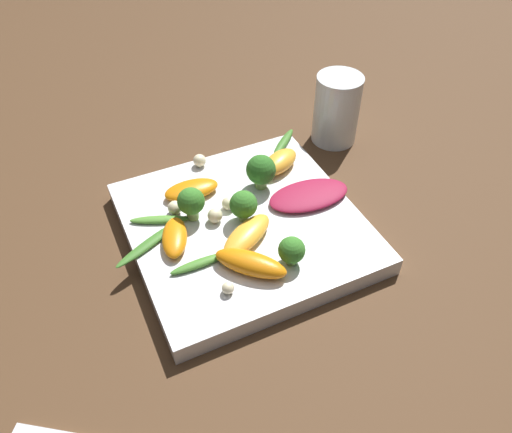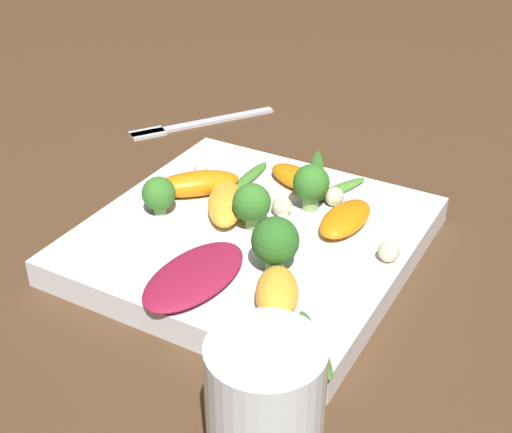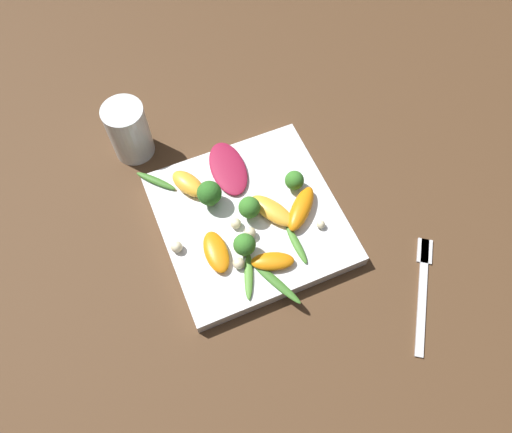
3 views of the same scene
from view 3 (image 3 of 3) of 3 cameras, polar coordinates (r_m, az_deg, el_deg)
name	(u,v)px [view 3 (image 3 of 3)]	position (r m, az deg, el deg)	size (l,w,h in m)	color
ground_plane	(250,222)	(0.74, -0.72, -0.69)	(2.40, 2.40, 0.00)	#4C331E
plate	(250,219)	(0.73, -0.73, -0.28)	(0.25, 0.25, 0.02)	white
drinking_glass	(129,131)	(0.79, -14.33, 9.45)	(0.06, 0.06, 0.10)	white
fork	(423,281)	(0.74, 18.58, -7.03)	(0.15, 0.11, 0.01)	silver
radicchio_leaf_0	(229,168)	(0.75, -3.15, 5.54)	(0.10, 0.06, 0.01)	maroon
orange_segment_0	(188,184)	(0.74, -7.76, 3.74)	(0.07, 0.05, 0.02)	#FCAD33
orange_segment_1	(301,209)	(0.71, 5.17, 0.91)	(0.07, 0.07, 0.02)	orange
orange_segment_2	(270,262)	(0.68, 1.57, -5.27)	(0.05, 0.06, 0.02)	orange
orange_segment_3	(272,211)	(0.71, 1.88, 0.67)	(0.08, 0.06, 0.02)	#FCAD33
orange_segment_4	(216,252)	(0.69, -4.57, -4.06)	(0.07, 0.04, 0.02)	orange
broccoli_floret_0	(209,194)	(0.71, -5.35, 2.63)	(0.04, 0.04, 0.04)	#84AD5B
broccoli_floret_1	(294,181)	(0.73, 4.41, 4.12)	(0.03, 0.03, 0.03)	#84AD5B
broccoli_floret_2	(245,245)	(0.67, -1.32, -3.28)	(0.03, 0.03, 0.04)	#84AD5B
broccoli_floret_3	(250,211)	(0.70, -0.68, 0.67)	(0.03, 0.03, 0.04)	#7A9E51
arugula_sprig_0	(275,281)	(0.67, 2.13, -7.38)	(0.09, 0.05, 0.01)	#3D7528
arugula_sprig_1	(297,244)	(0.70, 4.65, -3.17)	(0.06, 0.01, 0.01)	#47842D
arugula_sprig_2	(156,181)	(0.76, -11.36, 4.00)	(0.06, 0.05, 0.01)	#3D7528
arugula_sprig_3	(249,276)	(0.68, -0.84, -6.82)	(0.07, 0.04, 0.01)	#518E33
macadamia_nut_0	(236,223)	(0.70, -2.34, -0.80)	(0.02, 0.02, 0.02)	beige
macadamia_nut_1	(177,247)	(0.70, -9.07, -3.44)	(0.02, 0.02, 0.02)	beige
macadamia_nut_2	(239,263)	(0.68, -1.99, -5.38)	(0.02, 0.02, 0.02)	beige
macadamia_nut_3	(321,224)	(0.71, 7.40, -0.90)	(0.01, 0.01, 0.01)	beige
macadamia_nut_4	(250,233)	(0.70, -0.71, -1.88)	(0.02, 0.02, 0.02)	beige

